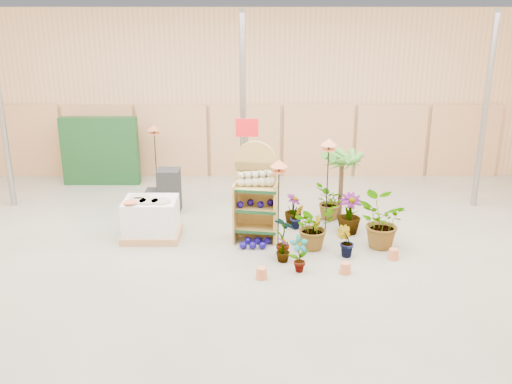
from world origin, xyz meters
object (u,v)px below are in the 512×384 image
at_px(display_shelf, 255,196).
at_px(potted_plant_2, 314,226).
at_px(pallet_stack, 151,219).
at_px(bird_table_front, 279,166).

bearing_deg(display_shelf, potted_plant_2, -13.81).
xyz_separation_m(display_shelf, pallet_stack, (-2.14, 0.04, -0.51)).
relative_size(display_shelf, pallet_stack, 1.74).
bearing_deg(pallet_stack, bird_table_front, -7.60).
xyz_separation_m(display_shelf, bird_table_front, (0.45, -0.30, 0.70)).
distance_m(display_shelf, bird_table_front, 0.89).
distance_m(display_shelf, potted_plant_2, 1.32).
xyz_separation_m(pallet_stack, bird_table_front, (2.59, -0.34, 1.22)).
height_order(display_shelf, potted_plant_2, display_shelf).
height_order(display_shelf, bird_table_front, display_shelf).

